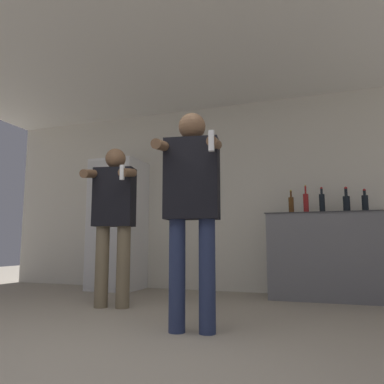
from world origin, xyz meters
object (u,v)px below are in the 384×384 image
(bottle_green_wine, at_px, (291,205))
(person_man_side, at_px, (114,214))
(bottle_short_whiskey, at_px, (347,203))
(bottle_clear_vodka, at_px, (306,203))
(bottle_amber_bourbon, at_px, (322,203))
(person_woman_foreground, at_px, (192,198))
(refrigerator, at_px, (118,224))
(bottle_dark_rum, at_px, (365,203))

(bottle_green_wine, height_order, person_man_side, person_man_side)
(bottle_short_whiskey, bearing_deg, bottle_green_wine, 180.00)
(bottle_green_wine, relative_size, bottle_clear_vodka, 0.85)
(bottle_amber_bourbon, bearing_deg, bottle_clear_vodka, 180.00)
(bottle_clear_vodka, relative_size, person_woman_foreground, 0.21)
(refrigerator, bearing_deg, bottle_amber_bourbon, -0.11)
(refrigerator, bearing_deg, bottle_dark_rum, -0.09)
(bottle_green_wine, xyz_separation_m, person_woman_foreground, (-0.56, -2.01, -0.12))
(refrigerator, xyz_separation_m, person_woman_foreground, (1.81, -2.02, 0.07))
(refrigerator, bearing_deg, bottle_short_whiskey, -0.10)
(refrigerator, distance_m, bottle_amber_bourbon, 2.73)
(refrigerator, distance_m, bottle_clear_vodka, 2.55)
(person_man_side, bearing_deg, bottle_green_wine, 37.94)
(person_woman_foreground, bearing_deg, refrigerator, 131.94)
(refrigerator, height_order, bottle_clear_vodka, refrigerator)
(bottle_short_whiskey, xyz_separation_m, bottle_clear_vodka, (-0.45, 0.00, 0.01))
(bottle_dark_rum, distance_m, bottle_clear_vodka, 0.64)
(refrigerator, distance_m, bottle_short_whiskey, 2.99)
(refrigerator, relative_size, bottle_green_wine, 6.11)
(bottle_short_whiskey, bearing_deg, bottle_amber_bourbon, 180.00)
(bottle_clear_vodka, relative_size, person_man_side, 0.21)
(bottle_dark_rum, relative_size, person_man_side, 0.17)
(bottle_clear_vodka, height_order, person_man_side, person_man_side)
(bottle_green_wine, height_order, bottle_amber_bourbon, bottle_amber_bourbon)
(bottle_short_whiskey, xyz_separation_m, bottle_amber_bourbon, (-0.27, 0.00, 0.01))
(bottle_short_whiskey, height_order, bottle_amber_bourbon, bottle_amber_bourbon)
(bottle_amber_bourbon, relative_size, bottle_clear_vodka, 0.90)
(bottle_amber_bourbon, distance_m, person_man_side, 2.39)
(bottle_dark_rum, distance_m, bottle_amber_bourbon, 0.46)
(bottle_clear_vodka, xyz_separation_m, person_woman_foreground, (-0.73, -2.01, -0.14))
(person_woman_foreground, bearing_deg, bottle_short_whiskey, 59.69)
(refrigerator, height_order, bottle_green_wine, refrigerator)
(bottle_amber_bourbon, bearing_deg, person_man_side, -147.24)
(bottle_green_wine, relative_size, person_woman_foreground, 0.18)
(bottle_short_whiskey, bearing_deg, person_man_side, -150.39)
(refrigerator, height_order, person_woman_foreground, refrigerator)
(bottle_clear_vodka, xyz_separation_m, person_man_side, (-1.83, -1.29, -0.18))
(bottle_clear_vodka, distance_m, person_man_side, 2.24)
(bottle_green_wine, height_order, bottle_clear_vodka, bottle_clear_vodka)
(bottle_amber_bourbon, distance_m, person_woman_foreground, 2.21)
(bottle_clear_vodka, bearing_deg, bottle_dark_rum, 0.00)
(refrigerator, relative_size, bottle_amber_bourbon, 5.75)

